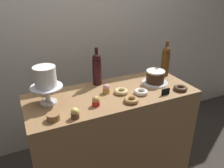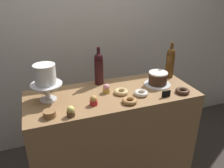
{
  "view_description": "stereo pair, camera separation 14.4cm",
  "coord_description": "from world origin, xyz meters",
  "views": [
    {
      "loc": [
        -0.68,
        -1.45,
        1.78
      ],
      "look_at": [
        0.0,
        0.0,
        1.04
      ],
      "focal_mm": 36.15,
      "sensor_mm": 36.0,
      "label": 1
    },
    {
      "loc": [
        -0.54,
        -1.5,
        1.78
      ],
      "look_at": [
        0.0,
        0.0,
        1.04
      ],
      "focal_mm": 36.15,
      "sensor_mm": 36.0,
      "label": 2
    }
  ],
  "objects": [
    {
      "name": "cupcake_caramel",
      "position": [
        -0.19,
        -0.13,
        0.99
      ],
      "size": [
        0.06,
        0.06,
        0.07
      ],
      "color": "red",
      "rests_on": "display_counter"
    },
    {
      "name": "wine_bottle_amber",
      "position": [
        0.61,
        0.13,
        1.1
      ],
      "size": [
        0.08,
        0.08,
        0.33
      ],
      "color": "#5B3814",
      "rests_on": "display_counter"
    },
    {
      "name": "price_sign_chalkboard",
      "position": [
        0.37,
        -0.2,
        0.99
      ],
      "size": [
        0.07,
        0.01,
        0.05
      ],
      "color": "black",
      "rests_on": "display_counter"
    },
    {
      "name": "chocolate_round_cake",
      "position": [
        0.42,
        0.02,
        1.02
      ],
      "size": [
        0.16,
        0.16,
        0.11
      ],
      "color": "#3D2619",
      "rests_on": "silver_serving_platter"
    },
    {
      "name": "display_counter",
      "position": [
        0.0,
        0.0,
        0.48
      ],
      "size": [
        1.35,
        0.56,
        0.96
      ],
      "color": "#997047",
      "rests_on": "ground_plane"
    },
    {
      "name": "wine_bottle_dark_red",
      "position": [
        -0.04,
        0.21,
        1.1
      ],
      "size": [
        0.08,
        0.08,
        0.33
      ],
      "color": "black",
      "rests_on": "display_counter"
    },
    {
      "name": "cupcake_lemon",
      "position": [
        -0.37,
        -0.22,
        0.99
      ],
      "size": [
        0.06,
        0.06,
        0.07
      ],
      "color": "brown",
      "rests_on": "display_counter"
    },
    {
      "name": "cookie_stack",
      "position": [
        -0.5,
        -0.18,
        0.98
      ],
      "size": [
        0.08,
        0.08,
        0.04
      ],
      "color": "olive",
      "rests_on": "display_counter"
    },
    {
      "name": "back_wall",
      "position": [
        0.0,
        0.85,
        1.3
      ],
      "size": [
        6.0,
        0.05,
        2.6
      ],
      "color": "silver",
      "rests_on": "ground_plane"
    },
    {
      "name": "silver_serving_platter",
      "position": [
        0.42,
        0.02,
        0.96
      ],
      "size": [
        0.22,
        0.22,
        0.01
      ],
      "color": "white",
      "rests_on": "display_counter"
    },
    {
      "name": "donut_maple",
      "position": [
        0.07,
        -0.19,
        0.98
      ],
      "size": [
        0.11,
        0.11,
        0.03
      ],
      "color": "#B27F47",
      "rests_on": "display_counter"
    },
    {
      "name": "donut_sugar",
      "position": [
        0.2,
        -0.11,
        0.98
      ],
      "size": [
        0.11,
        0.11,
        0.03
      ],
      "color": "silver",
      "rests_on": "display_counter"
    },
    {
      "name": "donut_chocolate",
      "position": [
        0.53,
        -0.19,
        0.98
      ],
      "size": [
        0.11,
        0.11,
        0.03
      ],
      "color": "#472D1E",
      "rests_on": "display_counter"
    },
    {
      "name": "coffee_cup_ceramic",
      "position": [
        -0.43,
        0.22,
        1.0
      ],
      "size": [
        0.08,
        0.08,
        0.08
      ],
      "color": "silver",
      "rests_on": "display_counter"
    },
    {
      "name": "cake_stand_pedestal",
      "position": [
        -0.49,
        0.05,
        1.05
      ],
      "size": [
        0.23,
        0.23,
        0.14
      ],
      "color": "silver",
      "rests_on": "display_counter"
    },
    {
      "name": "white_layer_cake",
      "position": [
        -0.49,
        0.05,
        1.17
      ],
      "size": [
        0.16,
        0.16,
        0.15
      ],
      "color": "white",
      "rests_on": "cake_stand_pedestal"
    },
    {
      "name": "donut_glazed",
      "position": [
        0.07,
        -0.03,
        0.98
      ],
      "size": [
        0.11,
        0.11,
        0.03
      ],
      "color": "#E0C17F",
      "rests_on": "display_counter"
    },
    {
      "name": "cupcake_strawberry",
      "position": [
        -0.04,
        0.02,
        0.99
      ],
      "size": [
        0.06,
        0.06,
        0.07
      ],
      "color": "gold",
      "rests_on": "display_counter"
    }
  ]
}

